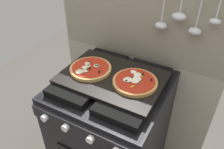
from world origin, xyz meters
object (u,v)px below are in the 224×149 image
Objects in this scene: baking_tray at (112,77)px; pizza_right at (135,81)px; stove at (112,133)px; pizza_left at (90,68)px.

pizza_right is at bearing 0.10° from baking_tray.
stove is 1.67× the size of baking_tray.
baking_tray is 0.13m from pizza_right.
baking_tray is 0.13m from pizza_left.
pizza_right is (0.13, 0.00, 0.02)m from baking_tray.
pizza_left reaches higher than stove.
pizza_left is 0.26m from pizza_right.
pizza_left is 1.00× the size of pizza_right.
pizza_left and pizza_right have the same top height.
stove is at bearing -90.00° from baking_tray.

